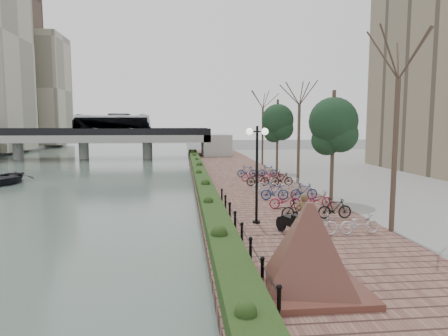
{
  "coord_description": "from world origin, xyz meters",
  "views": [
    {
      "loc": [
        -0.81,
        -13.83,
        5.04
      ],
      "look_at": [
        1.98,
        13.43,
        2.0
      ],
      "focal_mm": 32.0,
      "sensor_mm": 36.0,
      "label": 1
    }
  ],
  "objects": [
    {
      "name": "lamppost",
      "position": [
        2.51,
        3.91,
        3.74
      ],
      "size": [
        1.02,
        0.32,
        4.45
      ],
      "color": "black",
      "rests_on": "promenade"
    },
    {
      "name": "chain_fence",
      "position": [
        1.4,
        2.0,
        0.85
      ],
      "size": [
        0.1,
        14.1,
        0.7
      ],
      "color": "black",
      "rests_on": "promenade"
    },
    {
      "name": "ground",
      "position": [
        0.0,
        0.0,
        0.0
      ],
      "size": [
        220.0,
        220.0,
        0.0
      ],
      "primitive_type": "plane",
      "color": "#59595B",
      "rests_on": "ground"
    },
    {
      "name": "river_water",
      "position": [
        -15.0,
        25.0,
        0.01
      ],
      "size": [
        30.0,
        130.0,
        0.02
      ],
      "primitive_type": "cube",
      "color": "#415149",
      "rests_on": "ground"
    },
    {
      "name": "bridge",
      "position": [
        -14.14,
        45.0,
        3.37
      ],
      "size": [
        36.0,
        10.77,
        6.5
      ],
      "color": "#A1A09C",
      "rests_on": "ground"
    },
    {
      "name": "boat",
      "position": [
        -15.7,
        21.34,
        0.52
      ],
      "size": [
        3.96,
        5.2,
        1.01
      ],
      "primitive_type": "imported",
      "rotation": [
        0.0,
        0.0,
        0.1
      ],
      "color": "black",
      "rests_on": "river_water"
    },
    {
      "name": "street_trees",
      "position": [
        8.0,
        12.68,
        3.69
      ],
      "size": [
        3.2,
        37.12,
        6.8
      ],
      "color": "#372C20",
      "rests_on": "promenade"
    },
    {
      "name": "bicycle_parking",
      "position": [
        5.5,
        10.6,
        0.97
      ],
      "size": [
        2.4,
        19.89,
        1.0
      ],
      "color": "silver",
      "rests_on": "promenade"
    },
    {
      "name": "hedge",
      "position": [
        0.6,
        20.0,
        0.8
      ],
      "size": [
        1.1,
        56.0,
        0.6
      ],
      "primitive_type": "cube",
      "color": "black",
      "rests_on": "promenade"
    },
    {
      "name": "promenade",
      "position": [
        4.0,
        17.5,
        0.25
      ],
      "size": [
        8.0,
        75.0,
        0.5
      ],
      "primitive_type": "cube",
      "color": "brown",
      "rests_on": "ground"
    },
    {
      "name": "motorcycle",
      "position": [
        3.54,
        1.8,
        1.02
      ],
      "size": [
        1.09,
        1.74,
        1.04
      ],
      "primitive_type": null,
      "rotation": [
        0.0,
        0.0,
        0.37
      ],
      "color": "black",
      "rests_on": "promenade"
    },
    {
      "name": "granite_monument",
      "position": [
        2.57,
        -3.56,
        1.73
      ],
      "size": [
        4.58,
        4.58,
        2.44
      ],
      "color": "#4F2422",
      "rests_on": "promenade"
    },
    {
      "name": "inland_pavement",
      "position": [
        20.0,
        17.5,
        0.25
      ],
      "size": [
        24.0,
        75.0,
        0.5
      ],
      "primitive_type": "cube",
      "color": "gray",
      "rests_on": "ground"
    },
    {
      "name": "pedestrian",
      "position": [
        4.0,
        1.61,
        1.38
      ],
      "size": [
        0.72,
        0.55,
        1.77
      ],
      "primitive_type": "imported",
      "rotation": [
        0.0,
        0.0,
        2.93
      ],
      "color": "brown",
      "rests_on": "promenade"
    }
  ]
}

